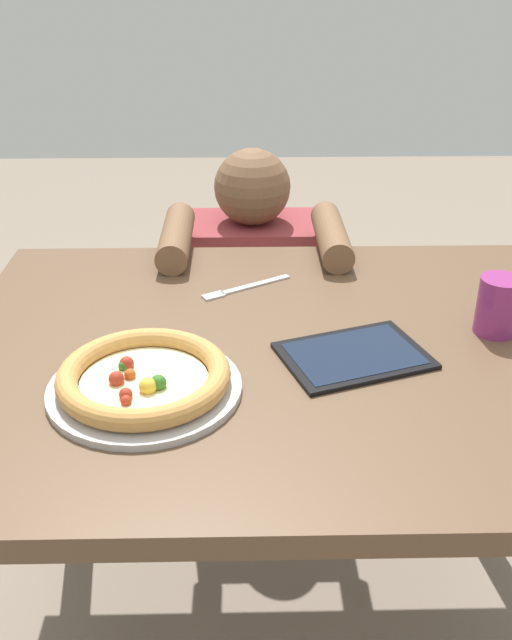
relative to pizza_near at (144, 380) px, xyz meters
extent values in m
plane|color=gray|center=(0.24, 0.14, -0.77)|extent=(8.00, 8.00, 0.00)
cube|color=brown|center=(0.24, 0.14, -0.04)|extent=(1.20, 0.91, 0.04)
cylinder|color=#443122|center=(-0.28, 0.52, -0.42)|extent=(0.07, 0.07, 0.71)
cylinder|color=#443122|center=(0.76, 0.52, -0.42)|extent=(0.07, 0.07, 0.71)
cylinder|color=#B7B7BC|center=(0.00, 0.00, -0.02)|extent=(0.31, 0.31, 0.01)
cylinder|color=beige|center=(0.00, 0.00, -0.01)|extent=(0.20, 0.20, 0.01)
torus|color=#C68C47|center=(0.00, 0.00, 0.01)|extent=(0.27, 0.27, 0.04)
sphere|color=#2D6623|center=(-0.04, 0.03, 0.01)|extent=(0.02, 0.02, 0.02)
sphere|color=maroon|center=(-0.03, 0.04, 0.01)|extent=(0.02, 0.02, 0.02)
sphere|color=#BF4C19|center=(-0.02, 0.01, 0.01)|extent=(0.02, 0.02, 0.02)
sphere|color=gold|center=(0.01, -0.03, 0.01)|extent=(0.03, 0.03, 0.03)
sphere|color=maroon|center=(-0.02, -0.06, 0.01)|extent=(0.02, 0.02, 0.02)
sphere|color=maroon|center=(-0.04, -0.01, 0.01)|extent=(0.02, 0.02, 0.02)
sphere|color=#2D6623|center=(0.02, -0.02, 0.01)|extent=(0.03, 0.03, 0.03)
sphere|color=maroon|center=(-0.02, -0.05, 0.01)|extent=(0.02, 0.02, 0.02)
cylinder|color=#8C2D72|center=(0.61, 0.18, 0.03)|extent=(0.08, 0.08, 0.11)
cube|color=silver|center=(0.18, 0.39, -0.02)|extent=(0.14, 0.09, 0.00)
cube|color=silver|center=(0.10, 0.34, -0.02)|extent=(0.05, 0.04, 0.00)
cube|color=black|center=(0.35, 0.10, -0.02)|extent=(0.28, 0.24, 0.01)
cube|color=#192338|center=(0.35, 0.10, -0.01)|extent=(0.25, 0.21, 0.00)
cylinder|color=#333847|center=(0.18, 0.81, -0.55)|extent=(0.31, 0.31, 0.45)
cube|color=maroon|center=(0.18, 0.81, -0.18)|extent=(0.39, 0.22, 0.29)
sphere|color=brown|center=(0.18, 0.81, 0.06)|extent=(0.19, 0.19, 0.19)
cylinder|color=brown|center=(0.01, 0.58, 0.01)|extent=(0.07, 0.28, 0.07)
cylinder|color=brown|center=(0.36, 0.58, 0.01)|extent=(0.07, 0.28, 0.07)
camera|label=1|loc=(0.16, -0.95, 0.61)|focal=40.13mm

